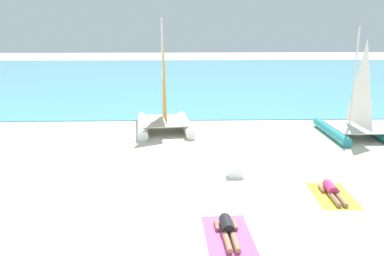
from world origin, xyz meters
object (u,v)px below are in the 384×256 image
(sailboat_teal, at_px, (354,121))
(sailboat_white, at_px, (164,114))
(sunbather_left, at_px, (228,229))
(towel_right, at_px, (332,195))
(towel_left, at_px, (228,235))
(cooler_box, at_px, (236,172))
(sunbather_right, at_px, (332,191))

(sailboat_teal, bearing_deg, sailboat_white, 171.59)
(sailboat_teal, distance_m, sailboat_white, 8.71)
(sunbather_left, relative_size, towel_right, 0.82)
(sailboat_teal, height_order, towel_left, sailboat_teal)
(sailboat_teal, distance_m, cooler_box, 7.68)
(sunbather_left, distance_m, sunbather_right, 3.96)
(sunbather_left, bearing_deg, cooler_box, 76.68)
(sailboat_teal, height_order, sunbather_right, sailboat_teal)
(sailboat_white, distance_m, sunbather_right, 9.27)
(sailboat_teal, relative_size, towel_left, 2.56)
(cooler_box, bearing_deg, sailboat_teal, 38.43)
(towel_right, bearing_deg, sailboat_teal, 62.00)
(sailboat_white, distance_m, towel_left, 10.03)
(towel_right, distance_m, sunbather_right, 0.14)
(sailboat_teal, height_order, sunbather_left, sailboat_teal)
(cooler_box, bearing_deg, towel_left, -100.66)
(towel_right, distance_m, cooler_box, 3.07)
(towel_left, bearing_deg, sailboat_white, 100.99)
(sunbather_left, height_order, towel_right, sunbather_left)
(sunbather_left, xyz_separation_m, sunbather_right, (3.34, 2.13, 0.00))
(sailboat_teal, bearing_deg, towel_left, -127.84)
(sailboat_white, xyz_separation_m, towel_right, (5.24, -7.69, -0.77))
(towel_right, relative_size, cooler_box, 3.80)
(cooler_box, bearing_deg, sunbather_left, -100.90)
(cooler_box, bearing_deg, sailboat_white, 113.06)
(towel_left, height_order, cooler_box, cooler_box)
(towel_right, xyz_separation_m, sunbather_right, (0.00, 0.07, 0.13))
(sailboat_teal, bearing_deg, towel_right, -117.49)
(sailboat_white, distance_m, towel_right, 9.33)
(sailboat_white, height_order, towel_left, sailboat_white)
(towel_left, distance_m, cooler_box, 3.77)
(sunbather_right, bearing_deg, sunbather_left, -145.07)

